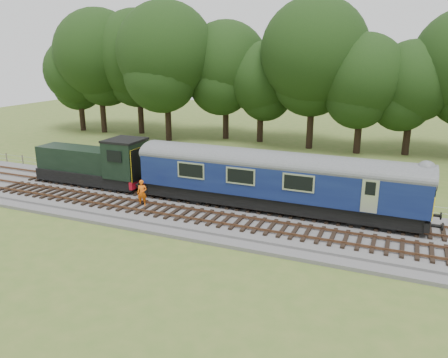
% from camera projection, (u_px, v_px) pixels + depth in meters
% --- Properties ---
extents(ground, '(120.00, 120.00, 0.00)m').
position_uv_depth(ground, '(225.00, 216.00, 27.87)').
color(ground, '#496726').
rests_on(ground, ground).
extents(ballast, '(70.00, 7.00, 0.35)m').
position_uv_depth(ballast, '(225.00, 213.00, 27.82)').
color(ballast, '#4C4C4F').
rests_on(ballast, ground).
extents(track_north, '(67.20, 2.40, 0.21)m').
position_uv_depth(track_north, '(234.00, 203.00, 28.99)').
color(track_north, black).
rests_on(track_north, ballast).
extents(track_south, '(67.20, 2.40, 0.21)m').
position_uv_depth(track_south, '(215.00, 218.00, 26.34)').
color(track_south, black).
rests_on(track_south, ballast).
extents(fence, '(64.00, 0.12, 1.00)m').
position_uv_depth(fence, '(249.00, 195.00, 31.85)').
color(fence, '#6B6054').
rests_on(fence, ground).
extents(tree_line, '(70.00, 8.00, 18.00)m').
position_uv_depth(tree_line, '(303.00, 148.00, 47.31)').
color(tree_line, black).
rests_on(tree_line, ground).
extents(dmu_railcar, '(18.05, 2.86, 3.88)m').
position_uv_depth(dmu_railcar, '(275.00, 176.00, 27.32)').
color(dmu_railcar, black).
rests_on(dmu_railcar, ground).
extents(shunter_loco, '(8.91, 2.60, 3.38)m').
position_uv_depth(shunter_loco, '(96.00, 164.00, 32.69)').
color(shunter_loco, black).
rests_on(shunter_loco, ground).
extents(worker, '(0.74, 0.63, 1.74)m').
position_uv_depth(worker, '(142.00, 193.00, 28.48)').
color(worker, '#F6620C').
rests_on(worker, ballast).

